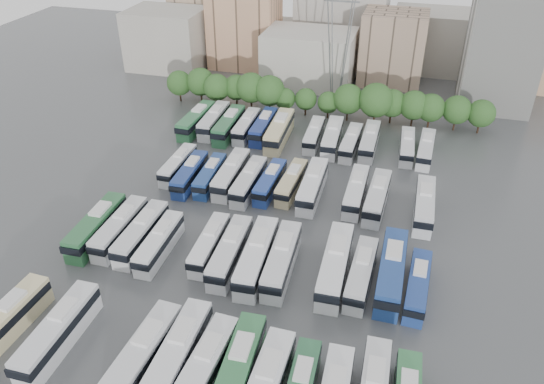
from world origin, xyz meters
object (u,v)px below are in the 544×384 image
(bus_r3_s7, at_px, (314,135))
(bus_r1_s13, at_px, (418,285))
(bus_r1_s12, at_px, (391,271))
(bus_r2_s3, at_px, (210,175))
(bus_r0_s7, at_px, (204,371))
(bus_r3_s5, at_px, (279,131))
(electricity_pylon, at_px, (341,14))
(bus_r2_s6, at_px, (270,182))
(bus_r3_s0, at_px, (196,120))
(bus_r3_s12, at_px, (407,146))
(bus_r1_s8, at_px, (282,260))
(bus_r1_s7, at_px, (257,256))
(bus_r0_s2, at_px, (58,331))
(bus_r0_s5, at_px, (142,357))
(bus_r2_s7, at_px, (292,182))
(bus_r2_s10, at_px, (356,191))
(bus_r2_s13, at_px, (424,205))
(bus_r2_s2, at_px, (190,174))
(bus_r3_s9, at_px, (351,142))
(bus_r3_s1, at_px, (214,120))
(bus_r2_s5, at_px, (249,181))
(bus_r3_s3, at_px, (246,126))
(bus_r0_s8, at_px, (238,371))
(bus_r1_s11, at_px, (361,273))
(bus_r2_s11, at_px, (377,197))
(bus_r3_s10, at_px, (370,141))
(bus_r2_s8, at_px, (312,185))
(bus_r2_s4, at_px, (231,174))
(bus_r3_s4, at_px, (264,126))
(bus_r1_s6, at_px, (230,252))
(bus_r3_s2, at_px, (229,125))
(bus_r3_s13, at_px, (426,149))
(bus_r3_s8, at_px, (332,137))
(bus_r1_s3, at_px, (159,243))
(bus_r1_s2, at_px, (141,233))
(bus_r1_s1, at_px, (120,228))

(bus_r3_s7, bearing_deg, bus_r1_s13, -62.87)
(bus_r1_s12, relative_size, bus_r3_s7, 1.23)
(bus_r2_s3, bearing_deg, bus_r0_s7, -72.05)
(bus_r0_s7, relative_size, bus_r3_s5, 0.94)
(electricity_pylon, distance_m, bus_r3_s7, 26.06)
(bus_r1_s12, height_order, bus_r2_s6, bus_r1_s12)
(bus_r3_s0, height_order, bus_r3_s5, bus_r3_s5)
(bus_r1_s12, relative_size, bus_r3_s12, 1.25)
(bus_r1_s8, bearing_deg, bus_r1_s7, -176.37)
(bus_r0_s2, relative_size, bus_r0_s5, 0.96)
(bus_r2_s7, height_order, bus_r2_s10, bus_r2_s10)
(bus_r2_s13, bearing_deg, bus_r2_s2, -178.89)
(bus_r3_s9, bearing_deg, bus_r3_s1, 178.31)
(electricity_pylon, height_order, bus_r0_s5, electricity_pylon)
(bus_r2_s7, xyz_separation_m, bus_r3_s0, (-22.99, 16.90, 0.28))
(bus_r3_s5, bearing_deg, bus_r2_s5, -92.17)
(bus_r2_s5, height_order, bus_r3_s3, bus_r2_s5)
(bus_r0_s8, distance_m, bus_r1_s11, 20.48)
(electricity_pylon, height_order, bus_r2_s11, electricity_pylon)
(bus_r2_s2, distance_m, bus_r3_s10, 32.71)
(bus_r2_s8, bearing_deg, bus_r2_s4, 178.84)
(bus_r3_s4, bearing_deg, bus_r0_s2, -97.84)
(bus_r1_s6, bearing_deg, bus_r0_s5, -100.91)
(bus_r3_s2, height_order, bus_r3_s13, bus_r3_s2)
(bus_r0_s2, distance_m, bus_r2_s13, 51.17)
(bus_r3_s8, bearing_deg, bus_r3_s4, 172.89)
(bus_r2_s3, bearing_deg, bus_r2_s5, -4.69)
(bus_r1_s3, distance_m, bus_r3_s10, 43.73)
(bus_r2_s2, height_order, bus_r2_s6, bus_r2_s2)
(bus_r0_s2, height_order, bus_r3_s7, bus_r0_s2)
(bus_r0_s7, xyz_separation_m, bus_r1_s11, (13.05, 18.81, -0.17))
(bus_r1_s7, bearing_deg, bus_r3_s10, 72.00)
(bus_r1_s8, distance_m, bus_r2_s11, 20.61)
(bus_r1_s11, bearing_deg, bus_r3_s8, 107.43)
(bus_r0_s5, distance_m, bus_r1_s2, 21.58)
(bus_r0_s2, relative_size, bus_r2_s5, 1.08)
(bus_r2_s5, xyz_separation_m, bus_r2_s13, (26.70, 0.37, 0.08))
(bus_r3_s0, bearing_deg, bus_r2_s5, -46.35)
(bus_r3_s8, xyz_separation_m, bus_r3_s10, (6.67, 0.41, -0.06))
(bus_r1_s7, xyz_separation_m, bus_r3_s9, (6.74, 35.47, -0.33))
(bus_r1_s8, distance_m, bus_r3_s9, 35.31)
(bus_r0_s2, height_order, bus_r2_s5, bus_r0_s2)
(bus_r1_s3, xyz_separation_m, bus_r2_s13, (33.33, 18.40, 0.16))
(bus_r2_s2, relative_size, bus_r2_s11, 0.93)
(bus_r0_s5, distance_m, bus_r2_s2, 37.13)
(bus_r0_s8, height_order, bus_r3_s5, bus_r3_s5)
(bus_r0_s7, relative_size, bus_r1_s12, 0.94)
(bus_r1_s1, distance_m, bus_r1_s13, 39.73)
(bus_r2_s10, xyz_separation_m, bus_r3_s10, (0.01, 17.45, 0.02))
(bus_r1_s13, relative_size, bus_r3_s0, 0.86)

